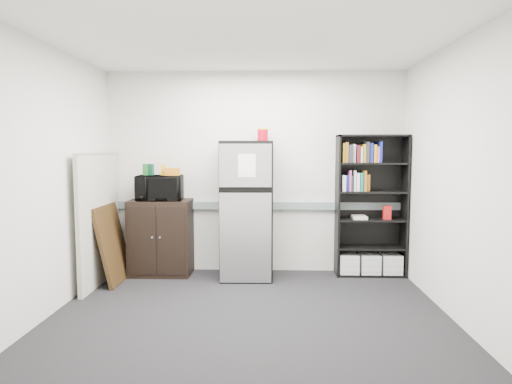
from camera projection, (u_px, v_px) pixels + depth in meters
floor at (249, 316)px, 4.56m from camera, size 4.00×4.00×0.00m
wall_back at (255, 172)px, 6.18m from camera, size 4.00×0.02×2.70m
wall_right at (457, 182)px, 4.38m from camera, size 0.02×3.50×2.70m
wall_left at (47, 181)px, 4.50m from camera, size 0.02×3.50×2.70m
ceiling at (249, 39)px, 4.31m from camera, size 4.00×3.50×0.02m
electrical_raceway at (255, 206)px, 6.19m from camera, size 3.92×0.05×0.10m
wall_note at (229, 158)px, 6.17m from camera, size 0.14×0.00×0.10m
bookshelf at (371, 207)px, 5.99m from camera, size 0.90×0.34×1.85m
cubicle_partition at (100, 218)px, 5.62m from camera, size 0.06×1.30×1.62m
cabinet at (161, 237)px, 6.05m from camera, size 0.80×0.53×1.00m
microwave at (160, 188)px, 5.97m from camera, size 0.62×0.45×0.32m
snack_box_a at (146, 170)px, 5.99m from camera, size 0.08×0.06×0.15m
snack_box_b at (151, 170)px, 5.99m from camera, size 0.08×0.07×0.15m
snack_box_c at (163, 170)px, 5.99m from camera, size 0.08×0.06×0.14m
snack_bag at (172, 172)px, 5.93m from camera, size 0.19×0.12×0.10m
refrigerator at (247, 210)px, 5.90m from camera, size 0.67×0.70×1.77m
coffee_can at (263, 134)px, 5.93m from camera, size 0.14×0.14×0.19m
framed_poster at (113, 243)px, 5.71m from camera, size 0.25×0.76×0.97m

